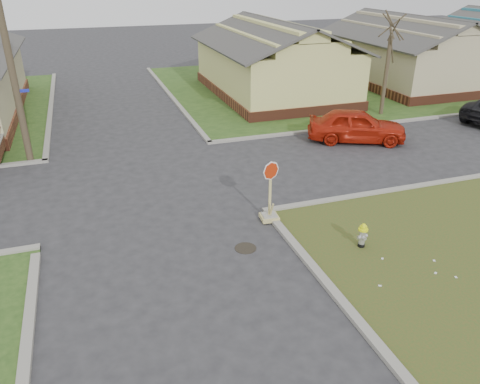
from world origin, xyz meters
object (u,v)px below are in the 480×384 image
object	(u,v)px
utility_pole	(7,48)
red_sedan	(357,126)
fire_hydrant	(363,234)
stop_sign	(270,207)

from	to	relation	value
utility_pole	red_sedan	size ratio (longest dim) A/B	2.00
fire_hydrant	stop_sign	size ratio (longest dim) A/B	0.37
utility_pole	fire_hydrant	world-z (taller)	utility_pole
utility_pole	stop_sign	world-z (taller)	utility_pole
fire_hydrant	stop_sign	world-z (taller)	stop_sign
utility_pole	fire_hydrant	size ratio (longest dim) A/B	11.87
fire_hydrant	red_sedan	size ratio (longest dim) A/B	0.17
utility_pole	stop_sign	bearing A→B (deg)	-46.37
utility_pole	stop_sign	size ratio (longest dim) A/B	4.44
utility_pole	stop_sign	xyz separation A→B (m)	(7.69, -8.06, -4.17)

